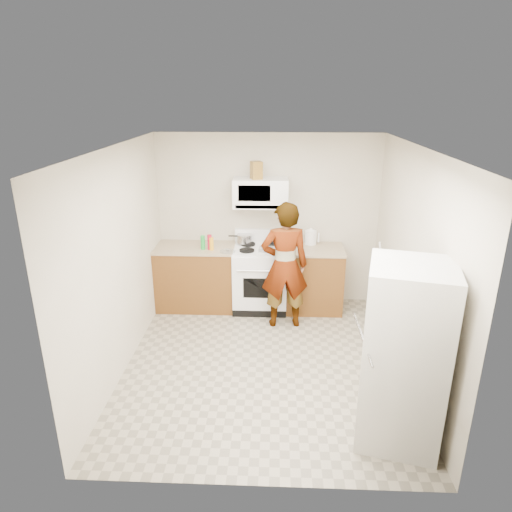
# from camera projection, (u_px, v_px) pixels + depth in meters

# --- Properties ---
(floor) EXTENTS (3.60, 3.60, 0.00)m
(floor) POSITION_uv_depth(u_px,v_px,m) (264.00, 362.00, 5.41)
(floor) COLOR gray
(floor) RESTS_ON ground
(back_wall) EXTENTS (3.20, 0.02, 2.50)m
(back_wall) POSITION_uv_depth(u_px,v_px,m) (268.00, 221.00, 6.66)
(back_wall) COLOR beige
(back_wall) RESTS_ON floor
(right_wall) EXTENTS (0.02, 3.60, 2.50)m
(right_wall) POSITION_uv_depth(u_px,v_px,m) (412.00, 266.00, 4.92)
(right_wall) COLOR beige
(right_wall) RESTS_ON floor
(cabinet_left) EXTENTS (1.12, 0.62, 0.90)m
(cabinet_left) POSITION_uv_depth(u_px,v_px,m) (196.00, 278.00, 6.69)
(cabinet_left) COLOR brown
(cabinet_left) RESTS_ON floor
(counter_left) EXTENTS (1.14, 0.64, 0.03)m
(counter_left) POSITION_uv_depth(u_px,v_px,m) (195.00, 248.00, 6.54)
(counter_left) COLOR tan
(counter_left) RESTS_ON cabinet_left
(cabinet_right) EXTENTS (0.80, 0.62, 0.90)m
(cabinet_right) POSITION_uv_depth(u_px,v_px,m) (314.00, 280.00, 6.62)
(cabinet_right) COLOR brown
(cabinet_right) RESTS_ON floor
(counter_right) EXTENTS (0.82, 0.64, 0.03)m
(counter_right) POSITION_uv_depth(u_px,v_px,m) (315.00, 249.00, 6.47)
(counter_right) COLOR tan
(counter_right) RESTS_ON cabinet_right
(gas_range) EXTENTS (0.76, 0.65, 1.13)m
(gas_range) POSITION_uv_depth(u_px,v_px,m) (260.00, 277.00, 6.64)
(gas_range) COLOR white
(gas_range) RESTS_ON floor
(microwave) EXTENTS (0.76, 0.38, 0.40)m
(microwave) POSITION_uv_depth(u_px,v_px,m) (261.00, 193.00, 6.34)
(microwave) COLOR white
(microwave) RESTS_ON back_wall
(person) EXTENTS (0.67, 0.48, 1.73)m
(person) POSITION_uv_depth(u_px,v_px,m) (285.00, 266.00, 6.01)
(person) COLOR tan
(person) RESTS_ON floor
(fridge) EXTENTS (0.84, 0.84, 1.70)m
(fridge) POSITION_uv_depth(u_px,v_px,m) (404.00, 356.00, 3.99)
(fridge) COLOR silver
(fridge) RESTS_ON floor
(kettle) EXTENTS (0.22, 0.22, 0.20)m
(kettle) POSITION_uv_depth(u_px,v_px,m) (311.00, 237.00, 6.61)
(kettle) COLOR white
(kettle) RESTS_ON counter_right
(jug) EXTENTS (0.18, 0.18, 0.24)m
(jug) POSITION_uv_depth(u_px,v_px,m) (256.00, 170.00, 6.19)
(jug) COLOR brown
(jug) RESTS_ON microwave
(saucepan) EXTENTS (0.23, 0.23, 0.12)m
(saucepan) POSITION_uv_depth(u_px,v_px,m) (245.00, 239.00, 6.63)
(saucepan) COLOR #B0AFB4
(saucepan) RESTS_ON gas_range
(tray) EXTENTS (0.27, 0.19, 0.05)m
(tray) POSITION_uv_depth(u_px,v_px,m) (268.00, 249.00, 6.35)
(tray) COLOR silver
(tray) RESTS_ON gas_range
(bottle_spray) EXTENTS (0.08, 0.08, 0.21)m
(bottle_spray) POSITION_uv_depth(u_px,v_px,m) (210.00, 242.00, 6.37)
(bottle_spray) COLOR #B60D26
(bottle_spray) RESTS_ON counter_left
(bottle_hot_sauce) EXTENTS (0.06, 0.06, 0.18)m
(bottle_hot_sauce) POSITION_uv_depth(u_px,v_px,m) (212.00, 244.00, 6.36)
(bottle_hot_sauce) COLOR orange
(bottle_hot_sauce) RESTS_ON counter_left
(bottle_green_cap) EXTENTS (0.08, 0.08, 0.20)m
(bottle_green_cap) POSITION_uv_depth(u_px,v_px,m) (203.00, 242.00, 6.38)
(bottle_green_cap) COLOR green
(bottle_green_cap) RESTS_ON counter_left
(pot_lid) EXTENTS (0.29, 0.29, 0.01)m
(pot_lid) POSITION_uv_depth(u_px,v_px,m) (228.00, 251.00, 6.32)
(pot_lid) COLOR silver
(pot_lid) RESTS_ON counter_left
(broom) EXTENTS (0.24, 0.12, 1.15)m
(broom) POSITION_uv_depth(u_px,v_px,m) (383.00, 281.00, 6.25)
(broom) COLOR white
(broom) RESTS_ON floor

